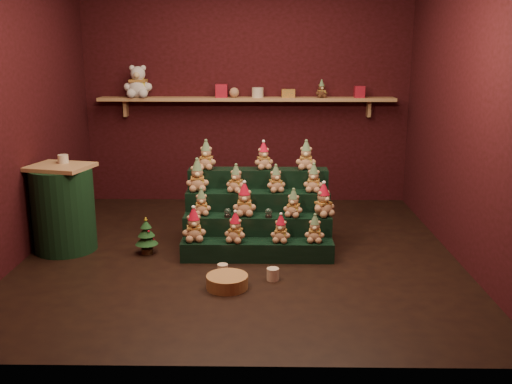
{
  "coord_description": "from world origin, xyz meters",
  "views": [
    {
      "loc": [
        0.22,
        -5.12,
        1.89
      ],
      "look_at": [
        0.14,
        0.25,
        0.54
      ],
      "focal_mm": 40.0,
      "sensor_mm": 36.0,
      "label": 1
    }
  ],
  "objects_px": {
    "mini_christmas_tree": "(146,236)",
    "mug_right": "(273,274)",
    "mug_left": "(223,269)",
    "wicker_basket": "(227,282)",
    "riser_tier_front": "(257,250)",
    "white_bear": "(138,77)",
    "side_table": "(63,209)",
    "snow_globe_c": "(294,213)",
    "snow_globe_a": "(228,213)",
    "snow_globe_b": "(269,213)",
    "brown_bear": "(321,89)"
  },
  "relations": [
    {
      "from": "snow_globe_a",
      "to": "white_bear",
      "type": "height_order",
      "value": "white_bear"
    },
    {
      "from": "snow_globe_c",
      "to": "mug_right",
      "type": "relative_size",
      "value": 0.76
    },
    {
      "from": "snow_globe_b",
      "to": "mug_right",
      "type": "height_order",
      "value": "snow_globe_b"
    },
    {
      "from": "wicker_basket",
      "to": "snow_globe_b",
      "type": "bearing_deg",
      "value": 67.09
    },
    {
      "from": "side_table",
      "to": "mini_christmas_tree",
      "type": "height_order",
      "value": "side_table"
    },
    {
      "from": "riser_tier_front",
      "to": "wicker_basket",
      "type": "relative_size",
      "value": 4.11
    },
    {
      "from": "snow_globe_a",
      "to": "mug_right",
      "type": "xyz_separation_m",
      "value": [
        0.42,
        -0.64,
        -0.35
      ]
    },
    {
      "from": "side_table",
      "to": "mug_right",
      "type": "xyz_separation_m",
      "value": [
        1.99,
        -0.72,
        -0.36
      ]
    },
    {
      "from": "snow_globe_b",
      "to": "snow_globe_c",
      "type": "bearing_deg",
      "value": 0.0
    },
    {
      "from": "riser_tier_front",
      "to": "snow_globe_b",
      "type": "height_order",
      "value": "snow_globe_b"
    },
    {
      "from": "snow_globe_a",
      "to": "wicker_basket",
      "type": "relative_size",
      "value": 0.25
    },
    {
      "from": "mug_right",
      "to": "wicker_basket",
      "type": "relative_size",
      "value": 0.31
    },
    {
      "from": "side_table",
      "to": "snow_globe_c",
      "type": "bearing_deg",
      "value": 11.81
    },
    {
      "from": "wicker_basket",
      "to": "side_table",
      "type": "bearing_deg",
      "value": 151.19
    },
    {
      "from": "snow_globe_b",
      "to": "wicker_basket",
      "type": "height_order",
      "value": "snow_globe_b"
    },
    {
      "from": "mug_left",
      "to": "wicker_basket",
      "type": "distance_m",
      "value": 0.29
    },
    {
      "from": "mini_christmas_tree",
      "to": "mug_right",
      "type": "height_order",
      "value": "mini_christmas_tree"
    },
    {
      "from": "mug_right",
      "to": "white_bear",
      "type": "distance_m",
      "value": 3.32
    },
    {
      "from": "snow_globe_a",
      "to": "snow_globe_c",
      "type": "xyz_separation_m",
      "value": [
        0.62,
        0.0,
        -0.0
      ]
    },
    {
      "from": "snow_globe_a",
      "to": "mug_left",
      "type": "height_order",
      "value": "snow_globe_a"
    },
    {
      "from": "snow_globe_a",
      "to": "snow_globe_b",
      "type": "relative_size",
      "value": 0.98
    },
    {
      "from": "snow_globe_a",
      "to": "mug_left",
      "type": "xyz_separation_m",
      "value": [
        -0.01,
        -0.52,
        -0.36
      ]
    },
    {
      "from": "riser_tier_front",
      "to": "snow_globe_a",
      "type": "bearing_deg",
      "value": 150.21
    },
    {
      "from": "snow_globe_c",
      "to": "mug_left",
      "type": "distance_m",
      "value": 0.9
    },
    {
      "from": "snow_globe_a",
      "to": "side_table",
      "type": "distance_m",
      "value": 1.58
    },
    {
      "from": "mug_right",
      "to": "brown_bear",
      "type": "xyz_separation_m",
      "value": [
        0.61,
        2.49,
        1.37
      ]
    },
    {
      "from": "side_table",
      "to": "wicker_basket",
      "type": "xyz_separation_m",
      "value": [
        1.62,
        -0.89,
        -0.36
      ]
    },
    {
      "from": "brown_bear",
      "to": "riser_tier_front",
      "type": "bearing_deg",
      "value": -121.86
    },
    {
      "from": "side_table",
      "to": "wicker_basket",
      "type": "height_order",
      "value": "side_table"
    },
    {
      "from": "white_bear",
      "to": "side_table",
      "type": "bearing_deg",
      "value": -102.82
    },
    {
      "from": "mug_left",
      "to": "riser_tier_front",
      "type": "bearing_deg",
      "value": 50.99
    },
    {
      "from": "mug_right",
      "to": "snow_globe_a",
      "type": "bearing_deg",
      "value": 123.25
    },
    {
      "from": "riser_tier_front",
      "to": "white_bear",
      "type": "distance_m",
      "value": 2.89
    },
    {
      "from": "mug_right",
      "to": "mini_christmas_tree",
      "type": "bearing_deg",
      "value": 152.33
    },
    {
      "from": "snow_globe_a",
      "to": "mini_christmas_tree",
      "type": "xyz_separation_m",
      "value": [
        -0.77,
        -0.01,
        -0.23
      ]
    },
    {
      "from": "mug_left",
      "to": "wicker_basket",
      "type": "height_order",
      "value": "wicker_basket"
    },
    {
      "from": "wicker_basket",
      "to": "mug_left",
      "type": "bearing_deg",
      "value": 101.38
    },
    {
      "from": "side_table",
      "to": "mug_right",
      "type": "relative_size",
      "value": 8.03
    },
    {
      "from": "wicker_basket",
      "to": "white_bear",
      "type": "distance_m",
      "value": 3.29
    },
    {
      "from": "wicker_basket",
      "to": "snow_globe_a",
      "type": "bearing_deg",
      "value": 93.16
    },
    {
      "from": "riser_tier_front",
      "to": "mug_right",
      "type": "distance_m",
      "value": 0.5
    },
    {
      "from": "wicker_basket",
      "to": "white_bear",
      "type": "relative_size",
      "value": 0.71
    },
    {
      "from": "riser_tier_front",
      "to": "brown_bear",
      "type": "distance_m",
      "value": 2.52
    },
    {
      "from": "side_table",
      "to": "mini_christmas_tree",
      "type": "distance_m",
      "value": 0.84
    },
    {
      "from": "mini_christmas_tree",
      "to": "snow_globe_a",
      "type": "bearing_deg",
      "value": 1.09
    },
    {
      "from": "snow_globe_c",
      "to": "white_bear",
      "type": "relative_size",
      "value": 0.17
    },
    {
      "from": "snow_globe_c",
      "to": "mini_christmas_tree",
      "type": "xyz_separation_m",
      "value": [
        -1.39,
        -0.01,
        -0.22
      ]
    },
    {
      "from": "mug_left",
      "to": "snow_globe_a",
      "type": "bearing_deg",
      "value": 88.59
    },
    {
      "from": "brown_bear",
      "to": "white_bear",
      "type": "bearing_deg",
      "value": 168.54
    },
    {
      "from": "mini_christmas_tree",
      "to": "mug_right",
      "type": "bearing_deg",
      "value": -27.67
    }
  ]
}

